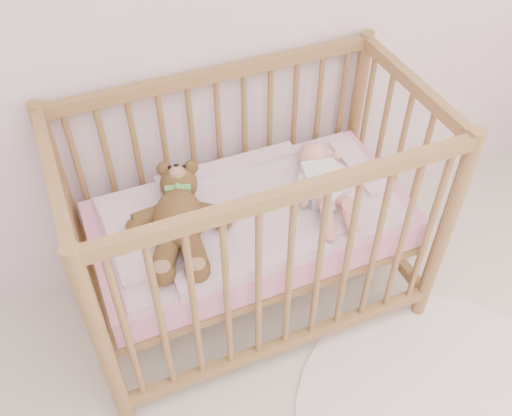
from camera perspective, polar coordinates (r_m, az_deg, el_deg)
name	(u,v)px	position (r m, az deg, el deg)	size (l,w,h in m)	color
crib	(251,221)	(2.23, -0.49, -1.34)	(1.36, 0.76, 1.00)	olive
mattress	(251,224)	(2.24, -0.49, -1.60)	(1.22, 0.62, 0.13)	pink
blanket	(251,211)	(2.19, -0.50, -0.25)	(1.10, 0.58, 0.06)	pink
baby	(323,180)	(2.22, 6.75, 2.83)	(0.25, 0.52, 0.13)	white
teddy_bear	(179,219)	(2.06, -7.72, -1.11)	(0.40, 0.57, 0.16)	brown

